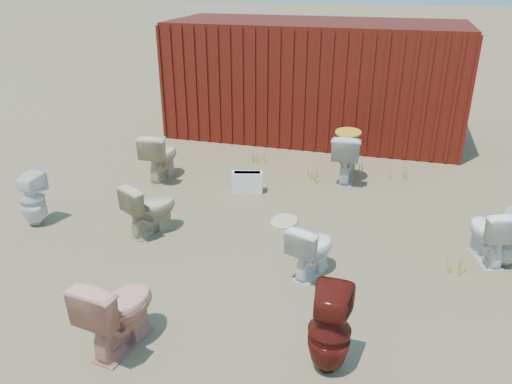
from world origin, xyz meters
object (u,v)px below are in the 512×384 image
(shipping_container, at_px, (314,80))
(toilet_back_beige_left, at_px, (160,156))
(toilet_front_maroon, at_px, (329,331))
(toilet_back_a, at_px, (32,199))
(toilet_front_c, at_px, (312,249))
(toilet_back_e, at_px, (509,239))
(toilet_front_pink, at_px, (119,309))
(toilet_back_yellowlid, at_px, (346,157))
(loose_tank, at_px, (247,182))
(toilet_front_e, at_px, (489,233))
(toilet_back_beige_right, at_px, (151,208))

(shipping_container, distance_m, toilet_back_beige_left, 3.98)
(toilet_front_maroon, relative_size, toilet_back_a, 1.09)
(toilet_front_c, xyz_separation_m, toilet_back_a, (-4.04, 0.19, 0.05))
(toilet_back_e, bearing_deg, toilet_front_pink, 60.31)
(toilet_front_c, height_order, toilet_back_a, toilet_back_a)
(toilet_front_c, xyz_separation_m, toilet_back_beige_left, (-3.05, 2.27, 0.08))
(shipping_container, distance_m, toilet_front_c, 5.71)
(toilet_back_yellowlid, distance_m, loose_tank, 1.79)
(toilet_front_maroon, xyz_separation_m, toilet_back_e, (1.86, 2.37, -0.06))
(toilet_front_pink, xyz_separation_m, toilet_back_beige_left, (-1.49, 4.00, 0.01))
(toilet_front_pink, height_order, toilet_back_beige_left, toilet_back_beige_left)
(toilet_front_pink, height_order, toilet_back_e, toilet_front_pink)
(toilet_back_beige_left, distance_m, toilet_back_yellowlid, 3.21)
(loose_tank, bearing_deg, toilet_front_maroon, -77.98)
(toilet_front_e, bearing_deg, toilet_back_beige_left, -32.66)
(toilet_back_beige_right, xyz_separation_m, toilet_back_yellowlid, (2.37, 2.63, 0.05))
(toilet_back_e, bearing_deg, toilet_back_beige_left, 11.49)
(shipping_container, height_order, toilet_front_maroon, shipping_container)
(toilet_front_maroon, height_order, toilet_back_beige_right, toilet_front_maroon)
(toilet_front_pink, bearing_deg, toilet_back_e, -137.37)
(toilet_front_e, height_order, toilet_back_e, toilet_front_e)
(toilet_front_c, relative_size, toilet_back_yellowlid, 0.81)
(toilet_back_a, height_order, toilet_back_yellowlid, toilet_back_yellowlid)
(toilet_front_pink, relative_size, toilet_front_e, 1.13)
(toilet_front_maroon, height_order, toilet_back_beige_left, toilet_front_maroon)
(toilet_front_e, bearing_deg, shipping_container, -74.89)
(toilet_front_c, relative_size, loose_tank, 1.39)
(toilet_front_pink, height_order, toilet_back_beige_right, toilet_front_pink)
(toilet_front_maroon, distance_m, toilet_back_beige_left, 5.12)
(toilet_back_beige_right, height_order, loose_tank, toilet_back_beige_right)
(toilet_back_beige_right, bearing_deg, toilet_back_a, 36.73)
(shipping_container, xyz_separation_m, toilet_front_c, (0.96, -5.57, -0.85))
(toilet_back_beige_left, xyz_separation_m, toilet_back_yellowlid, (3.11, 0.79, 0.01))
(toilet_back_beige_right, distance_m, toilet_back_yellowlid, 3.54)
(toilet_front_c, xyz_separation_m, toilet_back_yellowlid, (0.06, 3.06, 0.08))
(toilet_back_beige_left, distance_m, toilet_back_beige_right, 1.97)
(toilet_front_e, distance_m, toilet_back_yellowlid, 2.92)
(toilet_back_beige_left, bearing_deg, toilet_back_beige_right, 110.31)
(shipping_container, bearing_deg, loose_tank, -97.79)
(shipping_container, relative_size, toilet_back_beige_right, 7.96)
(toilet_front_pink, xyz_separation_m, toilet_back_a, (-2.48, 1.93, -0.02))
(toilet_back_a, relative_size, toilet_back_beige_left, 0.93)
(shipping_container, xyz_separation_m, toilet_back_yellowlid, (1.02, -2.51, -0.77))
(toilet_back_a, bearing_deg, toilet_front_pink, 150.79)
(toilet_back_beige_right, height_order, toilet_back_yellowlid, toilet_back_yellowlid)
(toilet_back_beige_right, relative_size, loose_tank, 1.51)
(toilet_back_e, distance_m, loose_tank, 3.92)
(toilet_front_pink, height_order, toilet_front_c, toilet_front_pink)
(toilet_back_beige_left, bearing_deg, toilet_front_e, 163.96)
(toilet_front_c, xyz_separation_m, loose_tank, (-1.43, 2.11, -0.17))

